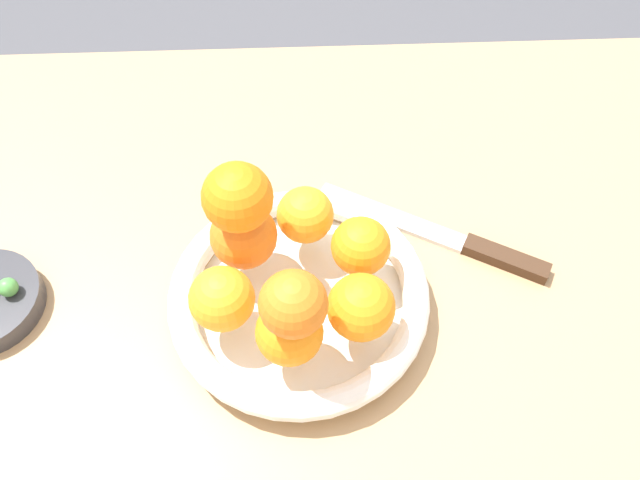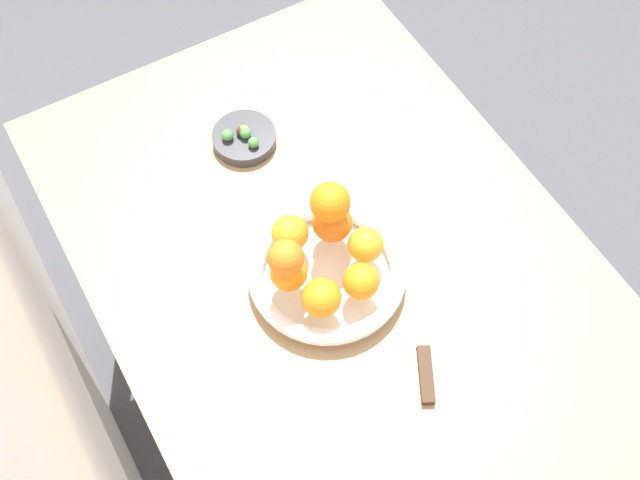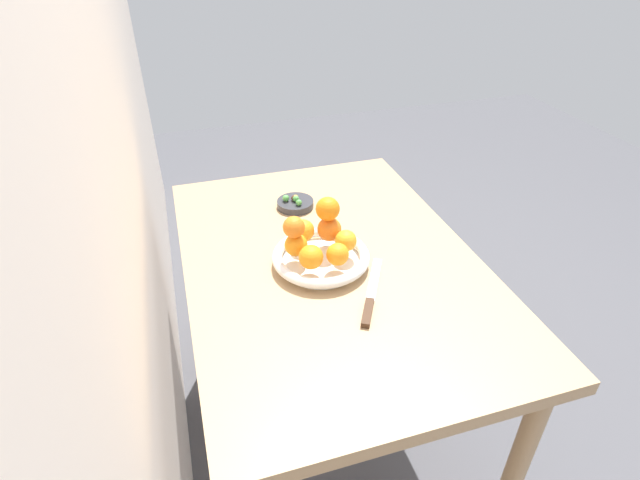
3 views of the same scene
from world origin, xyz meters
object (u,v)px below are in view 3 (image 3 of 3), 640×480
(fruit_bowl, at_px, (321,258))
(orange_1, at_px, (296,245))
(orange_2, at_px, (311,257))
(candy_ball_3, at_px, (296,199))
(orange_0, at_px, (303,231))
(knife, at_px, (371,296))
(dining_table, at_px, (331,285))
(candy_ball_0, at_px, (296,198))
(orange_5, at_px, (329,229))
(candy_dish, at_px, (295,204))
(candy_ball_4, at_px, (299,203))
(orange_3, at_px, (338,254))
(orange_6, at_px, (328,209))
(candy_ball_2, at_px, (286,198))
(candy_ball_1, at_px, (294,198))
(orange_7, at_px, (294,227))
(orange_4, at_px, (346,241))

(fruit_bowl, xyz_separation_m, orange_1, (0.01, 0.06, 0.05))
(orange_2, relative_size, candy_ball_3, 3.05)
(orange_0, relative_size, knife, 0.25)
(dining_table, distance_m, candy_ball_0, 0.32)
(orange_2, relative_size, orange_5, 0.95)
(dining_table, distance_m, candy_ball_3, 0.31)
(candy_dish, relative_size, candy_ball_4, 5.98)
(dining_table, xyz_separation_m, orange_3, (-0.08, 0.01, 0.16))
(orange_3, bearing_deg, candy_ball_4, 1.38)
(candy_ball_3, bearing_deg, orange_1, 165.52)
(candy_dish, relative_size, orange_1, 1.92)
(fruit_bowl, distance_m, candy_dish, 0.31)
(orange_6, bearing_deg, candy_ball_2, 10.41)
(orange_0, bearing_deg, orange_2, 173.36)
(candy_ball_1, xyz_separation_m, candy_ball_4, (-0.03, -0.01, 0.00))
(candy_ball_0, distance_m, candy_ball_4, 0.03)
(orange_2, xyz_separation_m, orange_6, (0.10, -0.08, 0.06))
(candy_ball_0, relative_size, knife, 0.08)
(dining_table, relative_size, orange_1, 18.63)
(orange_2, xyz_separation_m, orange_5, (0.10, -0.08, 0.00))
(candy_dish, relative_size, candy_ball_2, 5.42)
(orange_2, bearing_deg, orange_3, -94.50)
(candy_dish, height_order, orange_3, orange_3)
(candy_ball_0, bearing_deg, candy_ball_1, 76.89)
(orange_0, xyz_separation_m, candy_ball_4, (0.21, -0.04, -0.04))
(candy_dish, relative_size, orange_7, 2.05)
(knife, bearing_deg, candy_ball_1, 7.78)
(candy_ball_2, bearing_deg, fruit_bowl, -177.19)
(orange_6, bearing_deg, orange_5, -76.62)
(orange_2, bearing_deg, candy_ball_2, -4.07)
(candy_dish, height_order, orange_4, orange_4)
(candy_dish, relative_size, orange_0, 1.91)
(orange_2, bearing_deg, orange_7, 24.56)
(orange_0, xyz_separation_m, orange_3, (-0.13, -0.05, -0.00))
(orange_2, bearing_deg, orange_0, -6.64)
(orange_2, distance_m, candy_ball_0, 0.37)
(fruit_bowl, relative_size, candy_dish, 2.23)
(candy_ball_2, xyz_separation_m, candy_ball_3, (-0.01, -0.03, -0.00))
(orange_6, bearing_deg, orange_0, 73.14)
(orange_0, bearing_deg, candy_ball_1, -8.60)
(orange_5, bearing_deg, orange_3, 172.64)
(orange_0, bearing_deg, candy_ball_4, -11.68)
(orange_4, distance_m, orange_5, 0.06)
(orange_0, bearing_deg, orange_1, 149.17)
(orange_1, xyz_separation_m, orange_2, (-0.06, -0.02, 0.00))
(fruit_bowl, xyz_separation_m, candy_ball_4, (0.28, -0.02, 0.01))
(orange_1, relative_size, candy_ball_0, 3.17)
(orange_3, bearing_deg, orange_1, 52.12)
(orange_5, height_order, orange_6, orange_6)
(dining_table, bearing_deg, orange_1, 95.09)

